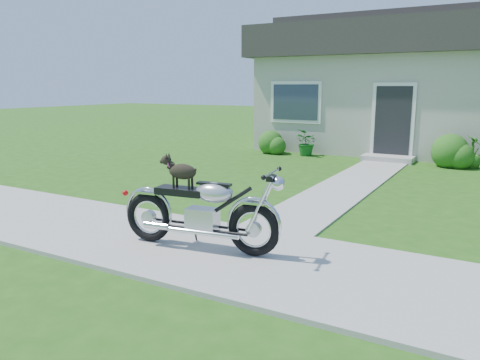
# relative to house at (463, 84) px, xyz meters

# --- Properties ---
(ground) EXTENTS (80.00, 80.00, 0.00)m
(ground) POSITION_rel_house_xyz_m (0.00, -11.99, -2.16)
(ground) COLOR #235114
(ground) RESTS_ON ground
(sidewalk) EXTENTS (24.00, 2.20, 0.04)m
(sidewalk) POSITION_rel_house_xyz_m (0.00, -11.99, -2.14)
(sidewalk) COLOR #9E9B93
(sidewalk) RESTS_ON ground
(walkway) EXTENTS (1.20, 8.00, 0.03)m
(walkway) POSITION_rel_house_xyz_m (-1.50, -6.99, -2.14)
(walkway) COLOR #9E9B93
(walkway) RESTS_ON ground
(house) EXTENTS (12.60, 7.03, 4.50)m
(house) POSITION_rel_house_xyz_m (0.00, 0.00, 0.00)
(house) COLOR beige
(house) RESTS_ON ground
(potted_plant_left) EXTENTS (0.97, 0.97, 0.82)m
(potted_plant_left) POSITION_rel_house_xyz_m (-3.91, -3.44, -1.75)
(potted_plant_left) COLOR #17581B
(potted_plant_left) RESTS_ON ground
(potted_plant_right) EXTENTS (0.56, 0.56, 0.86)m
(potted_plant_right) POSITION_rel_house_xyz_m (0.64, -3.44, -1.73)
(potted_plant_right) COLOR #2A641B
(potted_plant_right) RESTS_ON ground
(motorcycle_with_dog) EXTENTS (2.22, 0.65, 1.19)m
(motorcycle_with_dog) POSITION_rel_house_xyz_m (-1.97, -12.07, -1.60)
(motorcycle_with_dog) COLOR black
(motorcycle_with_dog) RESTS_ON sidewalk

